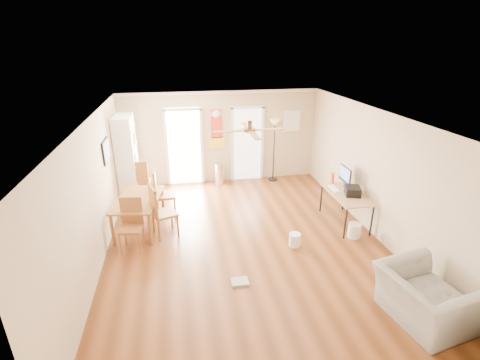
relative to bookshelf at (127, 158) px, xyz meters
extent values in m
plane|color=brown|center=(2.51, -2.71, -1.09)|extent=(7.00, 7.00, 0.00)
cube|color=red|center=(2.39, 0.77, 0.46)|extent=(0.46, 0.03, 1.10)
cube|color=white|center=(4.56, 0.76, 0.61)|extent=(0.50, 0.04, 0.60)
cube|color=black|center=(-0.21, -1.31, 0.61)|extent=(0.04, 0.66, 0.48)
cylinder|color=silver|center=(2.41, 0.54, -0.79)|extent=(0.34, 0.34, 0.60)
cube|color=white|center=(4.71, -1.97, -0.36)|extent=(0.15, 0.42, 0.02)
cube|color=black|center=(4.96, -2.37, -0.27)|extent=(0.41, 0.44, 0.19)
cylinder|color=#F15815|center=(4.81, -1.66, -0.24)|extent=(0.10, 0.10, 0.26)
cylinder|color=white|center=(3.47, -3.00, -0.95)|extent=(0.25, 0.25, 0.27)
cylinder|color=white|center=(4.81, -2.91, -0.93)|extent=(0.34, 0.34, 0.31)
cube|color=#A9AAA4|center=(2.17, -3.94, -1.07)|extent=(0.29, 0.23, 0.04)
imported|color=gray|center=(4.66, -5.25, -0.70)|extent=(1.24, 1.36, 0.78)
camera|label=1|loc=(1.27, -8.73, 2.79)|focal=26.04mm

